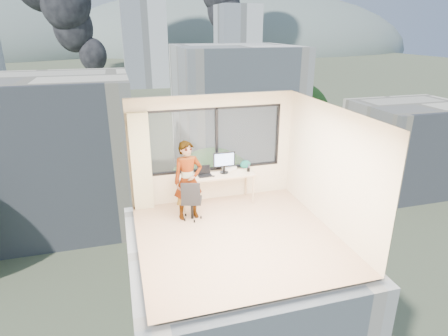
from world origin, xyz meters
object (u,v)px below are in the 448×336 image
object	(u,v)px
chair	(192,199)
laptop	(205,172)
handbag	(245,164)
person	(188,181)
desk	(217,189)
monitor	(224,162)
game_console	(229,168)

from	to	relation	value
chair	laptop	bearing A→B (deg)	69.64
chair	handbag	world-z (taller)	chair
chair	laptop	world-z (taller)	same
chair	handbag	size ratio (longest dim) A/B	3.59
person	handbag	bearing A→B (deg)	20.57
desk	laptop	world-z (taller)	laptop
desk	monitor	world-z (taller)	monitor
desk	person	size ratio (longest dim) A/B	1.01
desk	chair	xyz separation A→B (m)	(-0.73, -0.63, 0.10)
monitor	game_console	size ratio (longest dim) A/B	1.72
laptop	monitor	bearing A→B (deg)	4.98
chair	person	world-z (taller)	person
chair	game_console	xyz separation A→B (m)	(1.12, 0.89, 0.31)
monitor	handbag	distance (m)	0.64
desk	monitor	distance (m)	0.67
person	game_console	world-z (taller)	person
laptop	handbag	size ratio (longest dim) A/B	1.27
laptop	desk	bearing A→B (deg)	0.71
desk	handbag	world-z (taller)	handbag
chair	handbag	distance (m)	1.79
handbag	desk	bearing A→B (deg)	-174.79
game_console	handbag	size ratio (longest dim) A/B	1.15
person	handbag	xyz separation A→B (m)	(1.58, 0.75, -0.04)
handbag	person	bearing A→B (deg)	-164.55
person	desk	bearing A→B (deg)	29.51
monitor	laptop	bearing A→B (deg)	-171.82
monitor	game_console	distance (m)	0.36
chair	monitor	bearing A→B (deg)	52.01
person	laptop	xyz separation A→B (m)	(0.50, 0.51, -0.04)
chair	monitor	size ratio (longest dim) A/B	1.81
game_console	monitor	bearing A→B (deg)	-151.09
laptop	game_console	bearing A→B (deg)	19.32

